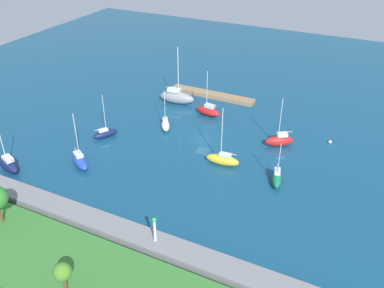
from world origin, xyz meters
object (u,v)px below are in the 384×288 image
sailboat_white_far_north (165,125)px  sailboat_gray_lone_north (177,97)px  sailboat_navy_mid_basin (105,133)px  sailboat_green_lone_south (277,178)px  mooring_buoy_white (330,142)px  sailboat_yellow_center_basin (223,159)px  sailboat_blue_far_south (80,161)px  sailboat_navy_near_pier (8,164)px  park_tree_mideast (62,272)px  harbor_beacon (155,228)px  pier_dock (212,95)px  sailboat_red_outer_mooring (279,140)px  sailboat_red_by_breakwater (208,111)px

sailboat_white_far_north → sailboat_gray_lone_north: bearing=164.7°
sailboat_navy_mid_basin → sailboat_green_lone_south: 33.37m
sailboat_white_far_north → mooring_buoy_white: size_ratio=12.83×
sailboat_yellow_center_basin → sailboat_blue_far_south: (21.57, 10.95, -0.03)m
sailboat_white_far_north → mooring_buoy_white: 31.41m
sailboat_gray_lone_north → sailboat_navy_near_pier: sailboat_gray_lone_north is taller
park_tree_mideast → sailboat_navy_near_pier: sailboat_navy_near_pier is taller
park_tree_mideast → sailboat_green_lone_south: bearing=-115.4°
harbor_beacon → sailboat_green_lone_south: (-9.97, -20.96, -2.68)m
pier_dock → sailboat_red_outer_mooring: (-19.77, 14.48, 0.69)m
pier_dock → sailboat_white_far_north: sailboat_white_far_north is taller
park_tree_mideast → sailboat_gray_lone_north: bearing=-75.7°
sailboat_white_far_north → sailboat_yellow_center_basin: bearing=33.0°
sailboat_red_by_breakwater → sailboat_red_outer_mooring: (-16.81, 5.50, 0.05)m
sailboat_white_far_north → sailboat_navy_near_pier: size_ratio=0.85×
harbor_beacon → park_tree_mideast: 12.15m
sailboat_red_outer_mooring → sailboat_blue_far_south: bearing=4.4°
sailboat_red_outer_mooring → park_tree_mideast: bearing=41.8°
sailboat_navy_mid_basin → sailboat_gray_lone_north: (-5.14, -19.30, 0.69)m
sailboat_blue_far_south → sailboat_navy_near_pier: bearing=-115.1°
pier_dock → sailboat_blue_far_south: 36.79m
harbor_beacon → sailboat_red_by_breakwater: 39.21m
park_tree_mideast → sailboat_navy_mid_basin: (18.18, -31.96, -3.25)m
sailboat_gray_lone_north → mooring_buoy_white: (-33.67, 2.90, -1.16)m
park_tree_mideast → sailboat_red_by_breakwater: (4.46, -48.87, -2.97)m
harbor_beacon → sailboat_red_by_breakwater: bearing=-75.7°
sailboat_blue_far_south → harbor_beacon: bearing=4.8°
sailboat_gray_lone_north → sailboat_blue_far_south: sailboat_gray_lone_north is taller
harbor_beacon → mooring_buoy_white: harbor_beacon is taller
park_tree_mideast → sailboat_blue_far_south: bearing=-53.8°
mooring_buoy_white → sailboat_red_outer_mooring: bearing=31.0°
pier_dock → sailboat_navy_mid_basin: 28.04m
park_tree_mideast → sailboat_gray_lone_north: 52.95m
harbor_beacon → sailboat_green_lone_south: sailboat_green_lone_south is taller
sailboat_red_by_breakwater → sailboat_yellow_center_basin: 18.63m
pier_dock → mooring_buoy_white: size_ratio=31.41×
sailboat_navy_mid_basin → sailboat_red_by_breakwater: (-13.72, -16.91, 0.28)m
sailboat_green_lone_south → mooring_buoy_white: sailboat_green_lone_south is taller
harbor_beacon → sailboat_yellow_center_basin: 22.26m
sailboat_blue_far_south → sailboat_navy_near_pier: (9.85, 6.28, 0.19)m
harbor_beacon → sailboat_navy_near_pier: (31.22, -4.86, -2.49)m
sailboat_white_far_north → mooring_buoy_white: (-30.30, -8.28, -0.48)m
park_tree_mideast → sailboat_gray_lone_north: size_ratio=0.30×
sailboat_navy_near_pier → mooring_buoy_white: sailboat_navy_near_pier is taller
pier_dock → mooring_buoy_white: bearing=161.3°
pier_dock → park_tree_mideast: bearing=97.3°
sailboat_green_lone_south → sailboat_blue_far_south: bearing=-88.0°
sailboat_yellow_center_basin → sailboat_white_far_north: size_ratio=1.31×
pier_dock → sailboat_gray_lone_north: sailboat_gray_lone_north is taller
harbor_beacon → sailboat_red_outer_mooring: sailboat_red_outer_mooring is taller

